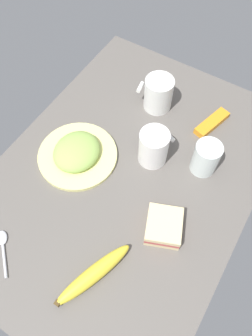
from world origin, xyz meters
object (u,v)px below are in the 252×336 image
object	(u,v)px
banana	(94,274)
snack_bar	(212,123)
plate_of_food	(77,153)
sandwich_main	(164,226)
coffee_mug_black	(158,93)
spoon	(3,246)
coffee_mug_milky	(154,147)
glass_of_milk	(205,159)

from	to	relation	value
banana	snack_bar	bearing A→B (deg)	174.69
plate_of_food	sandwich_main	xyz separation A→B (cm)	(6.05, 29.52, 0.42)
snack_bar	coffee_mug_black	bearing A→B (deg)	-68.24
coffee_mug_black	banana	xyz separation A→B (cm)	(50.77, 12.05, -3.39)
banana	snack_bar	size ratio (longest dim) A/B	1.69
snack_bar	sandwich_main	bearing A→B (deg)	20.88
spoon	banana	bearing A→B (deg)	104.44
coffee_mug_milky	snack_bar	xyz separation A→B (cm)	(-18.62, 9.06, -4.38)
coffee_mug_black	snack_bar	world-z (taller)	coffee_mug_black
sandwich_main	spoon	bearing A→B (deg)	-52.12
sandwich_main	spoon	xyz separation A→B (cm)	(23.23, -29.87, -1.82)
plate_of_food	glass_of_milk	world-z (taller)	glass_of_milk
glass_of_milk	coffee_mug_milky	bearing A→B (deg)	-71.08
banana	spoon	bearing A→B (deg)	-75.56
plate_of_food	banana	size ratio (longest dim) A/B	1.08
coffee_mug_black	sandwich_main	distance (cm)	38.85
coffee_mug_milky	glass_of_milk	xyz separation A→B (cm)	(-4.38, 12.78, -1.24)
plate_of_food	spoon	distance (cm)	29.32
sandwich_main	banana	bearing A→B (deg)	-24.27
banana	plate_of_food	bearing A→B (deg)	-137.59
spoon	plate_of_food	bearing A→B (deg)	179.33
coffee_mug_black	banana	size ratio (longest dim) A/B	0.53
coffee_mug_milky	snack_bar	world-z (taller)	coffee_mug_milky
coffee_mug_black	spoon	size ratio (longest dim) A/B	1.11
coffee_mug_milky	spoon	world-z (taller)	coffee_mug_milky
coffee_mug_black	snack_bar	distance (cm)	17.52
banana	snack_bar	world-z (taller)	banana
coffee_mug_milky	banana	bearing A→B (deg)	7.03
coffee_mug_milky	sandwich_main	size ratio (longest dim) A/B	0.91
coffee_mug_milky	sandwich_main	distance (cm)	20.56
coffee_mug_black	banana	bearing A→B (deg)	13.35
coffee_mug_black	glass_of_milk	bearing A→B (deg)	58.82
coffee_mug_milky	banana	xyz separation A→B (cm)	(33.89, 4.18, -3.59)
glass_of_milk	banana	xyz separation A→B (cm)	(38.27, -8.60, -2.35)
sandwich_main	spoon	distance (cm)	37.88
plate_of_food	coffee_mug_milky	distance (cm)	20.53
plate_of_food	spoon	size ratio (longest dim) A/B	2.26
coffee_mug_milky	banana	size ratio (longest dim) A/B	0.53
sandwich_main	banana	xyz separation A→B (cm)	(17.59, -7.93, -0.41)
glass_of_milk	spoon	size ratio (longest dim) A/B	1.01
coffee_mug_black	glass_of_milk	world-z (taller)	coffee_mug_black
coffee_mug_black	spoon	distance (cm)	57.48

